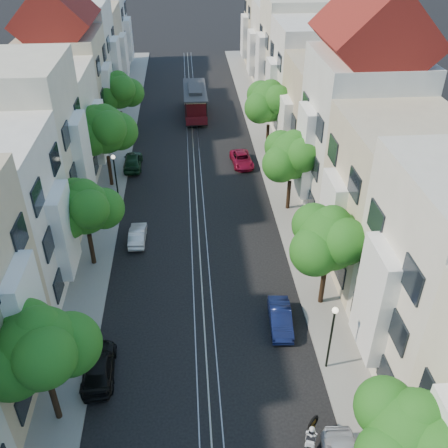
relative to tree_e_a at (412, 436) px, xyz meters
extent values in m
plane|color=black|center=(-7.26, 31.02, -4.40)|extent=(200.00, 200.00, 0.00)
cube|color=gray|center=(-0.01, 31.02, -4.34)|extent=(2.50, 80.00, 0.12)
cube|color=gray|center=(-14.51, 31.02, -4.34)|extent=(2.50, 80.00, 0.12)
cube|color=gray|center=(-7.81, 31.02, -4.39)|extent=(0.06, 80.00, 0.02)
cube|color=gray|center=(-7.26, 31.02, -4.39)|extent=(0.06, 80.00, 0.02)
cube|color=gray|center=(-6.71, 31.02, -4.39)|extent=(0.06, 80.00, 0.02)
cube|color=tan|center=(-7.26, 31.02, -4.40)|extent=(0.08, 80.00, 0.01)
cube|color=white|center=(0.94, 7.02, 0.22)|extent=(0.90, 3.04, 6.05)
cube|color=beige|center=(4.74, 15.02, 0.60)|extent=(7.00, 8.00, 10.00)
cube|color=white|center=(0.94, 15.02, -0.20)|extent=(0.90, 3.04, 5.50)
cube|color=silver|center=(4.74, 23.02, 1.60)|extent=(7.00, 8.00, 12.00)
cube|color=white|center=(0.94, 23.02, 0.64)|extent=(0.90, 3.04, 6.60)
cube|color=#C6B28C|center=(4.74, 31.02, 0.10)|extent=(7.00, 8.00, 9.00)
cube|color=white|center=(0.94, 31.02, -0.62)|extent=(0.90, 3.04, 4.95)
cube|color=white|center=(4.74, 39.02, 0.85)|extent=(7.00, 8.00, 10.50)
cube|color=white|center=(0.94, 39.02, 0.01)|extent=(0.90, 3.04, 5.78)
cube|color=beige|center=(4.74, 47.02, 1.35)|extent=(7.00, 8.00, 11.50)
cube|color=white|center=(0.94, 47.02, 0.43)|extent=(0.90, 3.04, 6.32)
cube|color=silver|center=(4.74, 55.02, 0.35)|extent=(7.00, 8.00, 9.50)
cube|color=white|center=(0.94, 55.02, -0.41)|extent=(0.90, 3.04, 5.23)
cube|color=beige|center=(4.74, 63.02, 0.60)|extent=(7.00, 8.00, 10.00)
cube|color=white|center=(0.94, 63.02, -0.20)|extent=(0.90, 3.04, 5.50)
cube|color=white|center=(-15.46, 7.02, 0.13)|extent=(0.90, 3.04, 5.93)
cube|color=white|center=(-15.46, 15.02, -0.28)|extent=(0.90, 3.04, 5.39)
cube|color=beige|center=(-19.26, 23.02, 1.48)|extent=(7.00, 8.00, 11.76)
cube|color=white|center=(-15.46, 23.02, 0.54)|extent=(0.90, 3.04, 6.47)
cube|color=silver|center=(-19.26, 31.02, 0.01)|extent=(7.00, 8.00, 8.82)
cube|color=white|center=(-15.46, 31.02, -0.69)|extent=(0.90, 3.04, 4.85)
cube|color=beige|center=(-19.26, 39.02, 0.75)|extent=(7.00, 8.00, 10.29)
cube|color=white|center=(-15.46, 39.02, -0.08)|extent=(0.90, 3.04, 5.66)
cube|color=silver|center=(-19.26, 47.02, 1.24)|extent=(7.00, 8.00, 11.27)
cube|color=white|center=(-15.46, 47.02, 0.34)|extent=(0.90, 3.04, 6.20)
cube|color=#C6B28C|center=(-19.26, 55.02, 0.26)|extent=(7.00, 8.00, 9.31)
cube|color=white|center=(-15.46, 55.02, -0.49)|extent=(0.90, 3.04, 5.12)
cube|color=white|center=(-19.26, 63.02, 0.50)|extent=(7.00, 8.00, 9.80)
cube|color=white|center=(-15.46, 63.02, -0.28)|extent=(0.90, 3.04, 5.39)
sphere|color=#1F5A16|center=(-0.06, 0.02, 0.08)|extent=(3.38, 3.38, 3.38)
sphere|color=#1F5A16|center=(1.04, 0.52, -0.32)|extent=(2.70, 2.70, 2.70)
sphere|color=#1F5A16|center=(0.04, 0.12, 0.98)|extent=(2.03, 2.03, 2.03)
cylinder|color=black|center=(-0.06, 12.02, -3.05)|extent=(0.30, 0.30, 2.45)
sphere|color=#1F5A16|center=(-0.06, 12.02, 0.41)|extent=(3.64, 3.64, 3.64)
sphere|color=#1F5A16|center=(1.04, 12.52, 0.01)|extent=(2.91, 2.91, 2.91)
sphere|color=#1F5A16|center=(-1.01, 11.32, 0.11)|extent=(2.84, 2.84, 2.84)
sphere|color=#1F5A16|center=(0.04, 12.12, 1.31)|extent=(2.18, 2.18, 2.18)
cylinder|color=black|center=(-0.06, 23.02, -3.09)|extent=(0.30, 0.30, 2.38)
sphere|color=#1F5A16|center=(-0.06, 23.02, 0.28)|extent=(3.54, 3.54, 3.54)
sphere|color=#1F5A16|center=(1.04, 23.52, -0.12)|extent=(2.83, 2.83, 2.83)
sphere|color=#1F5A16|center=(-1.01, 22.32, -0.02)|extent=(2.76, 2.76, 2.76)
sphere|color=#1F5A16|center=(0.04, 23.12, 1.18)|extent=(2.12, 2.12, 2.12)
cylinder|color=black|center=(-0.06, 34.02, -3.02)|extent=(0.30, 0.30, 2.52)
sphere|color=#1F5A16|center=(-0.06, 34.02, 0.55)|extent=(3.74, 3.74, 3.74)
sphere|color=#1F5A16|center=(1.04, 34.52, 0.15)|extent=(3.00, 3.00, 3.00)
sphere|color=#1F5A16|center=(-1.01, 33.32, 0.25)|extent=(2.92, 2.92, 2.92)
sphere|color=#1F5A16|center=(0.04, 34.12, 1.45)|extent=(2.25, 2.25, 2.25)
cylinder|color=black|center=(-14.46, 5.02, -3.05)|extent=(0.30, 0.30, 2.45)
sphere|color=#1F5A16|center=(-14.46, 5.02, 0.41)|extent=(3.64, 3.64, 3.64)
sphere|color=#1F5A16|center=(-13.36, 5.52, 0.01)|extent=(2.91, 2.91, 2.91)
sphere|color=#1F5A16|center=(-15.41, 4.32, 0.11)|extent=(2.84, 2.84, 2.84)
sphere|color=#1F5A16|center=(-14.36, 5.12, 1.31)|extent=(2.18, 2.18, 2.18)
cylinder|color=black|center=(-14.46, 17.02, -3.14)|extent=(0.30, 0.30, 2.27)
sphere|color=#1F5A16|center=(-14.46, 17.02, 0.08)|extent=(3.38, 3.38, 3.38)
sphere|color=#1F5A16|center=(-13.36, 17.52, -0.32)|extent=(2.70, 2.70, 2.70)
sphere|color=#1F5A16|center=(-15.41, 16.32, -0.22)|extent=(2.64, 2.64, 2.64)
sphere|color=#1F5A16|center=(-14.36, 17.12, 0.98)|extent=(2.03, 2.03, 2.03)
cylinder|color=black|center=(-14.46, 28.02, -2.97)|extent=(0.30, 0.30, 2.62)
sphere|color=#1F5A16|center=(-14.46, 28.02, 0.75)|extent=(3.90, 3.90, 3.90)
sphere|color=#1F5A16|center=(-13.36, 28.52, 0.35)|extent=(3.12, 3.12, 3.12)
sphere|color=#1F5A16|center=(-15.41, 27.32, 0.45)|extent=(3.04, 3.04, 3.04)
sphere|color=#1F5A16|center=(-14.36, 28.12, 1.65)|extent=(2.34, 2.34, 2.34)
cylinder|color=black|center=(-14.46, 39.02, -3.09)|extent=(0.30, 0.30, 2.38)
sphere|color=#1F5A16|center=(-14.46, 39.02, 0.28)|extent=(3.54, 3.54, 3.54)
sphere|color=#1F5A16|center=(-13.36, 39.52, -0.12)|extent=(2.83, 2.83, 2.83)
sphere|color=#1F5A16|center=(-15.41, 38.32, -0.02)|extent=(2.76, 2.76, 2.76)
sphere|color=#1F5A16|center=(-14.36, 39.12, 1.18)|extent=(2.12, 2.12, 2.12)
cylinder|color=black|center=(-0.96, 7.02, -2.28)|extent=(0.12, 0.12, 4.00)
sphere|color=#FFF2CC|center=(-0.96, 7.02, -0.28)|extent=(0.32, 0.32, 0.32)
cylinder|color=black|center=(-13.56, 25.02, -2.28)|extent=(0.12, 0.12, 4.00)
sphere|color=#FFF2CC|center=(-13.56, 25.02, -0.28)|extent=(0.32, 0.32, 0.32)
torus|color=black|center=(-2.63, 3.16, -3.43)|extent=(0.65, 0.62, 0.76)
ellipsoid|color=silver|center=(-2.87, 2.51, -3.58)|extent=(0.80, 1.16, 0.90)
ellipsoid|color=silver|center=(-2.95, 2.27, -3.36)|extent=(0.56, 0.68, 0.51)
cube|color=silver|center=(-2.97, 2.24, -3.32)|extent=(0.53, 0.67, 0.28)
sphere|color=black|center=(-2.85, 2.55, -3.20)|extent=(0.27, 0.27, 0.27)
cube|color=black|center=(-6.76, 43.88, -3.95)|extent=(2.34, 8.00, 0.30)
cube|color=#530D14|center=(-6.76, 43.88, -2.75)|extent=(2.42, 5.00, 2.40)
cube|color=beige|center=(-6.76, 43.88, -1.85)|extent=(2.47, 5.05, 0.60)
cube|color=#2D2D30|center=(-6.76, 43.88, -1.45)|extent=(2.54, 8.00, 0.18)
cube|color=#2D2D30|center=(-6.76, 43.88, -1.20)|extent=(1.42, 4.50, 0.35)
imported|color=#0B133A|center=(-2.86, 10.29, -3.83)|extent=(1.42, 3.53, 1.14)
imported|color=maroon|center=(-2.86, 31.12, -3.86)|extent=(2.09, 3.99, 1.07)
imported|color=black|center=(-12.86, 7.51, -3.81)|extent=(1.84, 4.12, 1.17)
imported|color=silver|center=(-11.66, 19.51, -3.87)|extent=(1.16, 3.23, 1.06)
imported|color=#14321C|center=(-12.86, 31.29, -3.72)|extent=(1.66, 4.02, 1.36)
camera|label=1|loc=(-7.74, -10.37, 16.57)|focal=40.00mm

